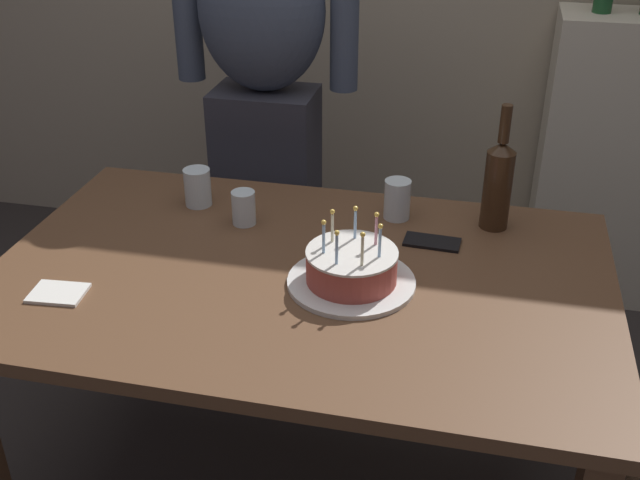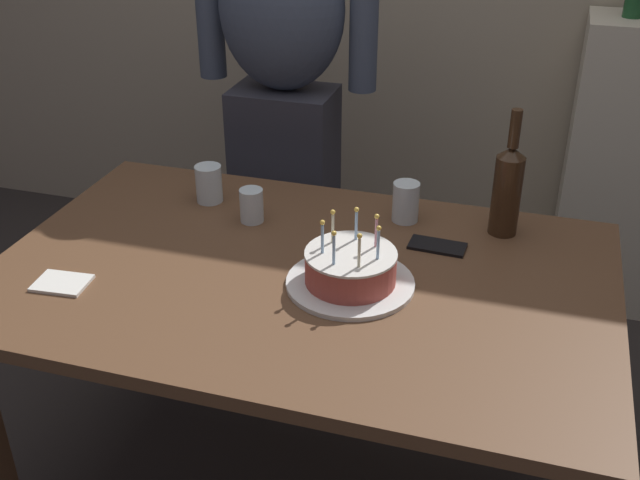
% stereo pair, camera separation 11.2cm
% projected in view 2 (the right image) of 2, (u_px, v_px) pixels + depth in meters
% --- Properties ---
extents(dining_table, '(1.50, 0.96, 0.74)m').
position_uv_depth(dining_table, '(301.00, 304.00, 1.91)').
color(dining_table, brown).
rests_on(dining_table, ground_plane).
extents(birthday_cake, '(0.30, 0.30, 0.17)m').
position_uv_depth(birthday_cake, '(350.00, 270.00, 1.79)').
color(birthday_cake, white).
rests_on(birthday_cake, dining_table).
extents(water_glass_near, '(0.07, 0.07, 0.11)m').
position_uv_depth(water_glass_near, '(406.00, 202.00, 2.07)').
color(water_glass_near, silver).
rests_on(water_glass_near, dining_table).
extents(water_glass_far, '(0.08, 0.08, 0.11)m').
position_uv_depth(water_glass_far, '(209.00, 184.00, 2.18)').
color(water_glass_far, silver).
rests_on(water_glass_far, dining_table).
extents(water_glass_side, '(0.06, 0.06, 0.09)m').
position_uv_depth(water_glass_side, '(252.00, 205.00, 2.07)').
color(water_glass_side, silver).
rests_on(water_glass_side, dining_table).
extents(wine_bottle, '(0.08, 0.08, 0.34)m').
position_uv_depth(wine_bottle, '(507.00, 188.00, 1.97)').
color(wine_bottle, '#382314').
rests_on(wine_bottle, dining_table).
extents(cell_phone, '(0.15, 0.08, 0.01)m').
position_uv_depth(cell_phone, '(437.00, 246.00, 1.96)').
color(cell_phone, black).
rests_on(cell_phone, dining_table).
extents(napkin_stack, '(0.13, 0.10, 0.01)m').
position_uv_depth(napkin_stack, '(62.00, 283.00, 1.81)').
color(napkin_stack, white).
rests_on(napkin_stack, dining_table).
extents(person_man_bearded, '(0.61, 0.27, 1.66)m').
position_uv_depth(person_man_bearded, '(284.00, 103.00, 2.55)').
color(person_man_bearded, '#33333D').
rests_on(person_man_bearded, ground_plane).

